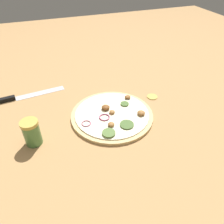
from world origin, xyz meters
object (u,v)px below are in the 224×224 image
object	(u,v)px
spice_jar	(32,132)
loose_cap	(152,96)
knife	(18,97)
pizza	(112,115)

from	to	relation	value
spice_jar	loose_cap	distance (m)	0.54
knife	spice_jar	distance (m)	0.31
knife	spice_jar	xyz separation A→B (m)	(0.05, -0.31, 0.04)
pizza	loose_cap	world-z (taller)	pizza
spice_jar	pizza	bearing A→B (deg)	8.06
loose_cap	knife	bearing A→B (deg)	161.34
spice_jar	loose_cap	bearing A→B (deg)	12.20
knife	spice_jar	size ratio (longest dim) A/B	3.31
pizza	knife	xyz separation A→B (m)	(-0.35, 0.26, -0.00)
knife	loose_cap	xyz separation A→B (m)	(0.57, -0.19, -0.00)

